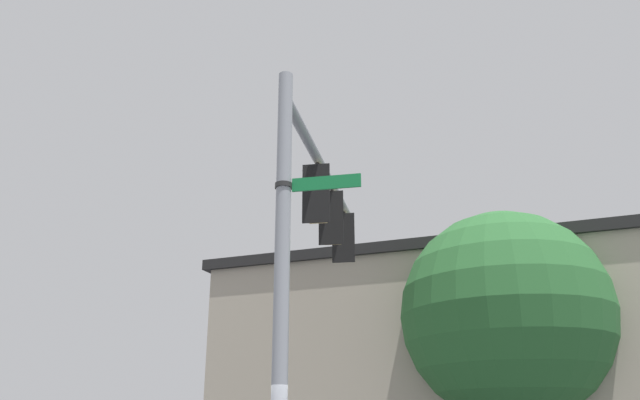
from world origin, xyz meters
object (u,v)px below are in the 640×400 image
at_px(traffic_light_mid_outer, 344,240).
at_px(bird_flying, 305,170).
at_px(traffic_light_mid_inner, 332,220).
at_px(traffic_light_nearest_pole, 318,196).
at_px(street_name_sign, 307,184).

xyz_separation_m(traffic_light_mid_outer, bird_flying, (-1.43, 2.53, 2.94)).
relative_size(traffic_light_mid_inner, traffic_light_mid_outer, 1.00).
height_order(traffic_light_nearest_pole, street_name_sign, traffic_light_nearest_pole).
bearing_deg(traffic_light_mid_outer, bird_flying, 119.54).
xyz_separation_m(traffic_light_nearest_pole, street_name_sign, (0.25, -2.57, -0.76)).
xyz_separation_m(traffic_light_nearest_pole, bird_flying, (-1.28, 5.61, 2.94)).
bearing_deg(traffic_light_mid_outer, traffic_light_mid_inner, -92.90).
bearing_deg(street_name_sign, traffic_light_mid_outer, 90.95).
bearing_deg(traffic_light_nearest_pole, traffic_light_mid_outer, 87.10).
bearing_deg(street_name_sign, traffic_light_mid_inner, 92.39).
relative_size(traffic_light_nearest_pole, bird_flying, 4.42).
bearing_deg(traffic_light_mid_inner, street_name_sign, -87.61).
relative_size(traffic_light_mid_inner, bird_flying, 4.42).
relative_size(traffic_light_nearest_pole, street_name_sign, 0.96).
relative_size(street_name_sign, bird_flying, 4.63).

